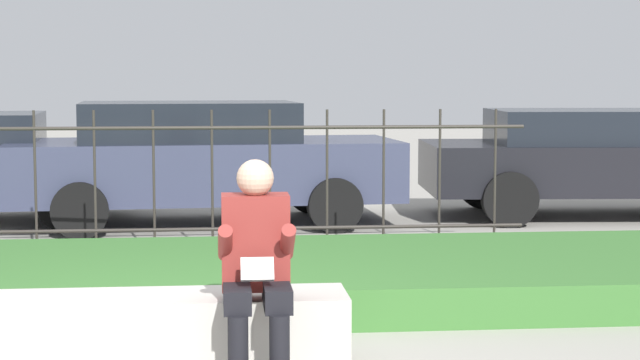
{
  "coord_description": "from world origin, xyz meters",
  "views": [
    {
      "loc": [
        0.31,
        -6.16,
        1.69
      ],
      "look_at": [
        1.0,
        0.99,
        0.99
      ],
      "focal_mm": 60.0,
      "sensor_mm": 36.0,
      "label": 1
    }
  ],
  "objects_px": {
    "stone_bench": "(107,336)",
    "person_seated_reader": "(256,262)",
    "car_parked_center": "(201,160)",
    "car_parked_right": "(604,158)"
  },
  "relations": [
    {
      "from": "stone_bench",
      "to": "person_seated_reader",
      "type": "distance_m",
      "value": 1.02
    },
    {
      "from": "person_seated_reader",
      "to": "car_parked_center",
      "type": "bearing_deg",
      "value": 93.55
    },
    {
      "from": "stone_bench",
      "to": "car_parked_right",
      "type": "height_order",
      "value": "car_parked_right"
    },
    {
      "from": "stone_bench",
      "to": "car_parked_center",
      "type": "distance_m",
      "value": 6.04
    },
    {
      "from": "car_parked_center",
      "to": "car_parked_right",
      "type": "bearing_deg",
      "value": -1.25
    },
    {
      "from": "car_parked_center",
      "to": "car_parked_right",
      "type": "relative_size",
      "value": 1.0
    },
    {
      "from": "stone_bench",
      "to": "person_seated_reader",
      "type": "relative_size",
      "value": 2.28
    },
    {
      "from": "person_seated_reader",
      "to": "car_parked_center",
      "type": "distance_m",
      "value": 6.3
    },
    {
      "from": "person_seated_reader",
      "to": "car_parked_right",
      "type": "bearing_deg",
      "value": 55.9
    },
    {
      "from": "car_parked_center",
      "to": "car_parked_right",
      "type": "distance_m",
      "value": 4.81
    }
  ]
}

